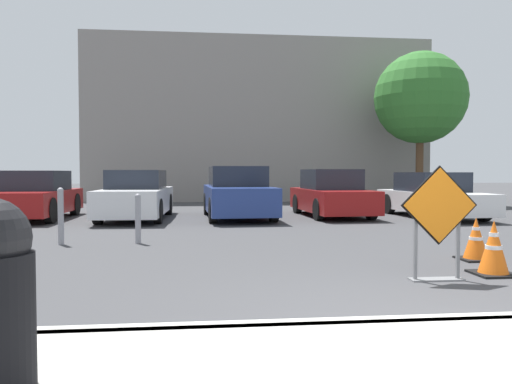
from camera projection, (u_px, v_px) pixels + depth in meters
ground_plane at (272, 221)px, 14.17m from camera, size 96.00×96.00×0.00m
curb_lip at (434, 326)px, 4.23m from camera, size 24.27×0.20×0.14m
road_closed_sign at (439, 217)px, 6.26m from camera, size 1.00×0.20×1.46m
traffic_cone_nearest at (494, 248)px, 6.65m from camera, size 0.53×0.53×0.73m
traffic_cone_second at (476, 239)px, 7.78m from camera, size 0.50×0.50×0.67m
parked_car_nearest at (34, 197)px, 14.52m from camera, size 1.88×4.16×1.42m
parked_car_second at (137, 196)px, 14.63m from camera, size 1.86×4.65×1.44m
parked_car_third at (238, 194)px, 14.90m from camera, size 2.03×4.49×1.55m
parked_car_fourth at (332, 195)px, 15.55m from camera, size 1.93×4.22×1.46m
parked_car_fifth at (432, 196)px, 15.20m from camera, size 1.91×4.63×1.37m
bollard_nearest at (138, 217)px, 9.58m from camera, size 0.12×0.12×0.96m
bollard_second at (61, 215)px, 9.43m from camera, size 0.12×0.12×1.08m
building_facade_backdrop at (256, 124)px, 25.60m from camera, size 16.42×5.00×7.74m
street_tree_behind_lot at (420, 98)px, 21.24m from camera, size 3.89×3.89×6.50m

